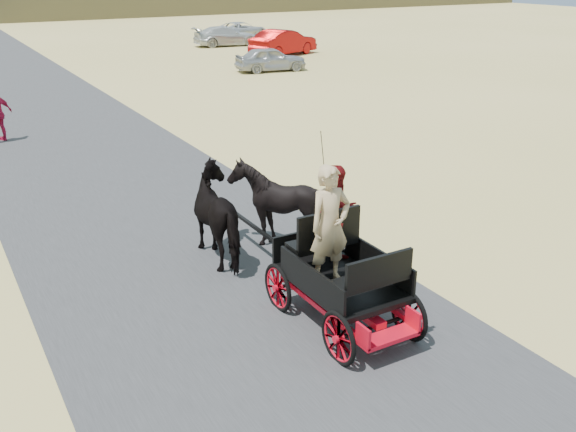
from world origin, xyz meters
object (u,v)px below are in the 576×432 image
horse_right (276,204)px  car_b (283,42)px  car_a (271,59)px  car_d (241,30)px  horse_left (224,215)px  car_c (226,36)px  carriage (341,301)px

horse_right → car_b: horse_right is taller
horse_right → car_a: bearing=-118.3°
horse_right → car_d: 37.12m
horse_right → car_d: bearing=-115.0°
horse_left → horse_right: bearing=-180.0°
horse_left → car_b: size_ratio=0.44×
horse_left → horse_right: 1.10m
car_b → horse_right: bearing=129.6°
car_b → car_c: size_ratio=1.05×
horse_left → car_c: (13.95, 29.98, -0.22)m
carriage → car_c: bearing=67.9°
car_c → horse_left: bearing=160.8°
horse_right → car_a: 21.69m
horse_left → car_d: (16.82, 33.63, -0.26)m
horse_left → car_d: size_ratio=0.48×
car_a → carriage: bearing=162.3°
horse_right → horse_left: bearing=0.0°
horse_right → car_c: (12.85, 29.98, -0.22)m
horse_right → car_c: bearing=-113.2°
carriage → car_a: car_a is taller
car_c → car_a: bearing=172.4°
car_c → car_d: size_ratio=1.03×
horse_right → car_b: bearing=-119.9°
carriage → horse_left: size_ratio=1.20×
horse_right → car_b: (13.81, 24.02, -0.10)m
car_c → car_d: bearing=-32.4°
car_d → horse_right: bearing=139.6°
carriage → horse_right: bearing=79.6°
car_a → horse_left: bearing=157.6°
car_b → car_d: size_ratio=1.08×
carriage → car_a: (10.82, 22.10, 0.25)m
carriage → car_d: size_ratio=0.57×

